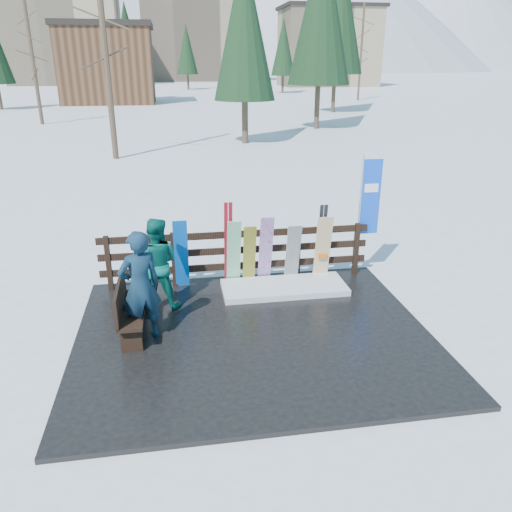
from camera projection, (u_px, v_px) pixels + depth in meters
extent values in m
plane|color=white|center=(254.00, 337.00, 8.61)|extent=(700.00, 700.00, 0.00)
cube|color=black|center=(254.00, 335.00, 8.60)|extent=(6.00, 5.00, 0.08)
cube|color=black|center=(109.00, 263.00, 10.00)|extent=(0.10, 0.10, 1.15)
cube|color=black|center=(174.00, 260.00, 10.20)|extent=(0.10, 0.10, 1.15)
cube|color=black|center=(237.00, 256.00, 10.40)|extent=(0.10, 0.10, 1.15)
cube|color=black|center=(298.00, 252.00, 10.59)|extent=(0.10, 0.10, 1.15)
cube|color=black|center=(356.00, 249.00, 10.79)|extent=(0.10, 0.10, 1.15)
cube|color=black|center=(237.00, 266.00, 10.48)|extent=(5.60, 0.05, 0.14)
cube|color=black|center=(237.00, 250.00, 10.35)|extent=(5.60, 0.05, 0.14)
cube|color=black|center=(237.00, 234.00, 10.22)|extent=(5.60, 0.05, 0.14)
cube|color=white|center=(284.00, 287.00, 10.16)|extent=(2.51, 1.00, 0.12)
cube|color=black|center=(133.00, 309.00, 8.42)|extent=(0.40, 1.50, 0.06)
cube|color=black|center=(131.00, 339.00, 7.95)|extent=(0.34, 0.06, 0.45)
cube|color=black|center=(136.00, 305.00, 9.05)|extent=(0.34, 0.06, 0.45)
cube|color=black|center=(120.00, 296.00, 8.29)|extent=(0.05, 1.50, 0.50)
cube|color=blue|center=(181.00, 254.00, 9.95)|extent=(0.28, 0.41, 1.53)
cube|color=white|center=(234.00, 253.00, 10.12)|extent=(0.28, 0.43, 1.46)
cube|color=yellow|center=(249.00, 255.00, 10.20)|extent=(0.25, 0.34, 1.32)
cube|color=silver|center=(266.00, 250.00, 10.21)|extent=(0.27, 0.45, 1.51)
cube|color=black|center=(293.00, 253.00, 10.34)|extent=(0.29, 0.32, 1.29)
cube|color=silver|center=(323.00, 248.00, 10.41)|extent=(0.33, 0.27, 1.43)
cube|color=#A61423|center=(226.00, 244.00, 10.10)|extent=(0.07, 0.35, 1.82)
cube|color=#A61423|center=(230.00, 244.00, 10.11)|extent=(0.08, 0.35, 1.82)
cube|color=black|center=(319.00, 242.00, 10.42)|extent=(0.08, 0.18, 1.66)
cube|color=black|center=(323.00, 242.00, 10.44)|extent=(0.08, 0.18, 1.66)
cylinder|color=silver|center=(359.00, 216.00, 10.58)|extent=(0.04, 0.04, 2.60)
cube|color=blue|center=(370.00, 197.00, 10.46)|extent=(0.42, 0.02, 1.60)
imported|color=#153A4D|center=(140.00, 287.00, 8.06)|extent=(0.82, 0.70, 1.91)
imported|color=#085D52|center=(157.00, 264.00, 9.20)|extent=(0.95, 0.79, 1.75)
cube|color=tan|center=(65.00, 39.00, 103.20)|extent=(22.00, 14.00, 18.00)
cube|color=gray|center=(196.00, 34.00, 125.09)|extent=(26.00, 16.00, 22.00)
cube|color=tan|center=(328.00, 48.00, 97.97)|extent=(18.00, 12.00, 14.00)
cube|color=black|center=(330.00, 7.00, 95.32)|extent=(18.90, 12.60, 0.60)
cube|color=brown|center=(108.00, 66.00, 56.54)|extent=(10.00, 8.00, 8.00)
cube|color=black|center=(104.00, 25.00, 54.98)|extent=(10.50, 8.40, 0.60)
cylinder|color=#382B1E|center=(103.00, 30.00, 22.46)|extent=(0.28, 0.28, 11.58)
cone|color=black|center=(244.00, 54.00, 27.54)|extent=(3.48, 3.48, 9.67)
cone|color=black|center=(320.00, 38.00, 33.56)|extent=(4.29, 4.29, 11.93)
cylinder|color=#382B1E|center=(33.00, 61.00, 36.59)|extent=(0.28, 0.28, 9.02)
cone|color=black|center=(337.00, 34.00, 45.03)|extent=(4.93, 4.93, 13.70)
cylinder|color=#382B1E|center=(361.00, 53.00, 60.51)|extent=(0.28, 0.28, 11.05)
cone|color=black|center=(128.00, 54.00, 60.94)|extent=(3.87, 3.87, 10.76)
cone|color=black|center=(283.00, 58.00, 75.40)|extent=(3.66, 3.66, 10.15)
cone|color=black|center=(187.00, 59.00, 85.27)|extent=(3.61, 3.61, 10.02)
cone|color=white|center=(445.00, 12.00, 326.57)|extent=(180.00, 180.00, 70.00)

